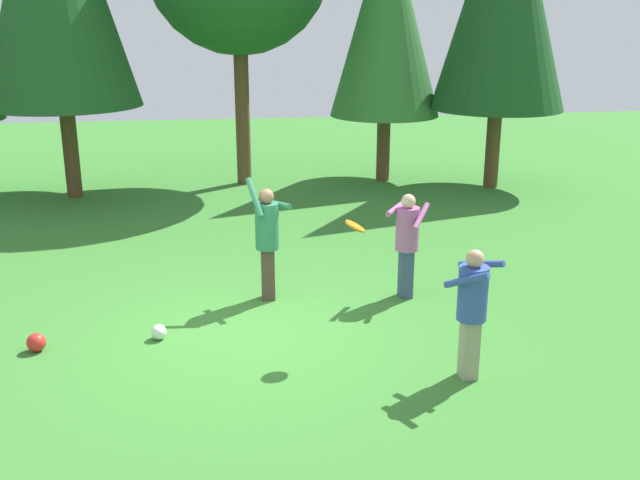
# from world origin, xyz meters

# --- Properties ---
(ground_plane) EXTENTS (40.00, 40.00, 0.00)m
(ground_plane) POSITION_xyz_m (0.00, 0.00, 0.00)
(ground_plane) COLOR #387A2D
(person_thrower) EXTENTS (0.65, 0.65, 1.84)m
(person_thrower) POSITION_xyz_m (0.34, 1.15, 1.00)
(person_thrower) COLOR #4C382D
(person_thrower) RESTS_ON ground_plane
(person_catcher) EXTENTS (0.72, 0.72, 1.56)m
(person_catcher) POSITION_xyz_m (2.47, -1.60, 0.92)
(person_catcher) COLOR gray
(person_catcher) RESTS_ON ground_plane
(person_bystander) EXTENTS (0.70, 0.71, 1.57)m
(person_bystander) POSITION_xyz_m (2.36, 0.96, 0.92)
(person_bystander) COLOR #38476B
(person_bystander) RESTS_ON ground_plane
(frisbee) EXTENTS (0.27, 0.29, 0.15)m
(frisbee) POSITION_xyz_m (1.31, -0.55, 1.57)
(frisbee) COLOR orange
(ball_white) EXTENTS (0.20, 0.20, 0.20)m
(ball_white) POSITION_xyz_m (-1.17, -0.07, 0.10)
(ball_white) COLOR white
(ball_white) RESTS_ON ground_plane
(ball_red) EXTENTS (0.24, 0.24, 0.24)m
(ball_red) POSITION_xyz_m (-2.66, -0.22, 0.12)
(ball_red) COLOR red
(ball_red) RESTS_ON ground_plane
(tree_right) EXTENTS (2.64, 2.64, 6.30)m
(tree_right) POSITION_xyz_m (3.71, 8.69, 3.93)
(tree_right) COLOR brown
(tree_right) RESTS_ON ground_plane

